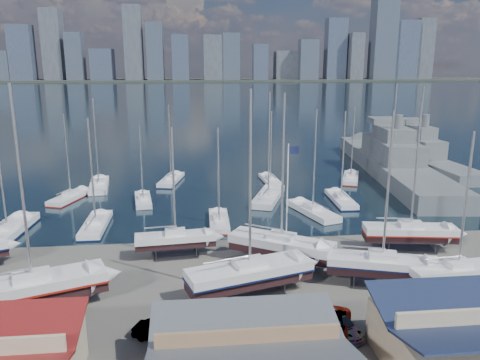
{
  "coord_description": "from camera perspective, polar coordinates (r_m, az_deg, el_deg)",
  "views": [
    {
      "loc": [
        -3.23,
        -52.02,
        20.19
      ],
      "look_at": [
        3.0,
        8.0,
        5.31
      ],
      "focal_mm": 35.0,
      "sensor_mm": 36.0,
      "label": 1
    }
  ],
  "objects": [
    {
      "name": "sailboat_cradle_3",
      "position": [
        42.28,
        1.21,
        -11.34
      ],
      "size": [
        11.9,
        6.48,
        18.34
      ],
      "rotation": [
        0.0,
        0.0,
        0.3
      ],
      "color": "#2D2D33",
      "rests_on": "ground"
    },
    {
      "name": "sailboat_cradle_6",
      "position": [
        55.61,
        20.02,
        -6.01
      ],
      "size": [
        10.48,
        4.35,
        16.4
      ],
      "rotation": [
        0.0,
        0.0,
        -0.15
      ],
      "color": "#2D2D33",
      "rests_on": "ground"
    },
    {
      "name": "water",
      "position": [
        352.62,
        -5.48,
        10.48
      ],
      "size": [
        1400.0,
        600.0,
        0.4
      ],
      "primitive_type": "cube",
      "color": "#192D3A",
      "rests_on": "ground"
    },
    {
      "name": "sailboat_moored_0",
      "position": [
        63.77,
        -26.45,
        -5.82
      ],
      "size": [
        4.18,
        12.21,
        17.96
      ],
      "rotation": [
        0.0,
        0.0,
        1.5
      ],
      "color": "black",
      "rests_on": "water"
    },
    {
      "name": "flagpole",
      "position": [
        46.98,
        5.89,
        -2.03
      ],
      "size": [
        1.12,
        0.12,
        12.75
      ],
      "color": "white",
      "rests_on": "ground"
    },
    {
      "name": "ground",
      "position": [
        46.73,
        -1.41,
        -11.75
      ],
      "size": [
        1400.0,
        1400.0,
        0.0
      ],
      "primitive_type": "plane",
      "color": "#605E59",
      "rests_on": "ground"
    },
    {
      "name": "naval_ship_west",
      "position": [
        103.79,
        20.79,
        2.66
      ],
      "size": [
        8.16,
        38.45,
        17.44
      ],
      "rotation": [
        0.0,
        0.0,
        1.62
      ],
      "color": "slate",
      "rests_on": "water"
    },
    {
      "name": "sailboat_moored_6",
      "position": [
        61.2,
        -2.57,
        -5.12
      ],
      "size": [
        2.65,
        8.88,
        13.21
      ],
      "rotation": [
        0.0,
        0.0,
        1.55
      ],
      "color": "black",
      "rests_on": "water"
    },
    {
      "name": "car_d",
      "position": [
        38.59,
        11.94,
        -16.82
      ],
      "size": [
        3.68,
        5.17,
        1.39
      ],
      "primitive_type": "imported",
      "rotation": [
        0.0,
        0.0,
        0.41
      ],
      "color": "gray",
      "rests_on": "ground"
    },
    {
      "name": "sailboat_moored_7",
      "position": [
        71.82,
        3.47,
        -2.23
      ],
      "size": [
        6.93,
        11.77,
        17.17
      ],
      "rotation": [
        0.0,
        0.0,
        1.22
      ],
      "color": "black",
      "rests_on": "water"
    },
    {
      "name": "sailboat_cradle_5",
      "position": [
        46.2,
        16.93,
        -9.85
      ],
      "size": [
        10.55,
        5.74,
        16.4
      ],
      "rotation": [
        0.0,
        0.0,
        -0.3
      ],
      "color": "#2D2D33",
      "rests_on": "ground"
    },
    {
      "name": "shed_grey",
      "position": [
        31.83,
        1.02,
        -20.68
      ],
      "size": [
        12.6,
        8.4,
        4.17
      ],
      "color": "#8C6B4C",
      "rests_on": "ground"
    },
    {
      "name": "sailboat_cradle_1",
      "position": [
        43.32,
        -23.91,
        -11.93
      ],
      "size": [
        12.24,
        7.35,
        18.9
      ],
      "rotation": [
        0.0,
        0.0,
        0.37
      ],
      "color": "#2D2D33",
      "rests_on": "ground"
    },
    {
      "name": "sailboat_moored_1",
      "position": [
        76.6,
        -19.92,
        -2.04
      ],
      "size": [
        5.48,
        9.63,
        13.88
      ],
      "rotation": [
        0.0,
        0.0,
        1.24
      ],
      "color": "black",
      "rests_on": "water"
    },
    {
      "name": "sailboat_cradle_2",
      "position": [
        51.12,
        -7.87,
        -7.15
      ],
      "size": [
        8.73,
        3.2,
        14.09
      ],
      "rotation": [
        0.0,
        0.0,
        0.1
      ],
      "color": "#2D2D33",
      "rests_on": "ground"
    },
    {
      "name": "sailboat_cradle_4",
      "position": [
        48.74,
        5.05,
        -7.92
      ],
      "size": [
        10.8,
        8.4,
        17.61
      ],
      "rotation": [
        0.0,
        0.0,
        -0.57
      ],
      "color": "#2D2D33",
      "rests_on": "ground"
    },
    {
      "name": "car_a",
      "position": [
        39.35,
        -22.41,
        -16.87
      ],
      "size": [
        2.37,
        4.68,
        1.53
      ],
      "primitive_type": "imported",
      "rotation": [
        0.0,
        0.0,
        -0.13
      ],
      "color": "gray",
      "rests_on": "ground"
    },
    {
      "name": "sailboat_cradle_7",
      "position": [
        47.29,
        24.97,
        -10.13
      ],
      "size": [
        9.2,
        3.37,
        14.79
      ],
      "rotation": [
        0.0,
        0.0,
        0.1
      ],
      "color": "#2D2D33",
      "rests_on": "ground"
    },
    {
      "name": "skyline",
      "position": [
        606.09,
        -6.6,
        15.55
      ],
      "size": [
        639.14,
        43.8,
        107.69
      ],
      "color": "#475166",
      "rests_on": "far_shore"
    },
    {
      "name": "far_shore",
      "position": [
        612.33,
        -5.74,
        12.0
      ],
      "size": [
        1400.0,
        80.0,
        2.2
      ],
      "primitive_type": "cube",
      "color": "#2D332D",
      "rests_on": "ground"
    },
    {
      "name": "sailboat_moored_4",
      "position": [
        71.96,
        -11.72,
        -2.47
      ],
      "size": [
        3.36,
        8.39,
        12.32
      ],
      "rotation": [
        0.0,
        0.0,
        1.71
      ],
      "color": "black",
      "rests_on": "water"
    },
    {
      "name": "car_b",
      "position": [
        37.45,
        -9.78,
        -17.78
      ],
      "size": [
        4.31,
        2.92,
        1.35
      ],
      "primitive_type": "imported",
      "rotation": [
        0.0,
        0.0,
        1.17
      ],
      "color": "gray",
      "rests_on": "ground"
    },
    {
      "name": "sailboat_moored_5",
      "position": [
        83.37,
        -8.39,
        -0.1
      ],
      "size": [
        4.66,
        9.9,
        14.28
      ],
      "rotation": [
        0.0,
        0.0,
        1.36
      ],
      "color": "black",
      "rests_on": "water"
    },
    {
      "name": "sailboat_moored_8",
      "position": [
        82.32,
        3.73,
        -0.15
      ],
      "size": [
        3.13,
        8.95,
        13.13
      ],
      "rotation": [
        0.0,
        0.0,
        1.65
      ],
      "color": "black",
      "rests_on": "water"
    },
    {
      "name": "sailboat_moored_9",
      "position": [
        65.91,
        8.85,
        -3.86
      ],
      "size": [
        5.72,
        10.48,
        15.25
      ],
      "rotation": [
        0.0,
        0.0,
        1.88
      ],
      "color": "black",
      "rests_on": "water"
    },
    {
      "name": "sailboat_moored_2",
      "position": [
        82.07,
        -16.79,
        -0.76
      ],
      "size": [
        4.25,
        10.67,
        15.67
      ],
      "rotation": [
        0.0,
        0.0,
        1.7
      ],
      "color": "black",
      "rests_on": "water"
    },
    {
      "name": "sailboat_moored_11",
      "position": [
        86.22,
        13.33,
        0.14
      ],
      "size": [
        5.74,
        9.57,
        13.84
      ],
      "rotation": [
        0.0,
        0.0,
        1.2
      ],
      "color": "black",
      "rests_on": "water"
    },
    {
      "name": "car_c",
      "position": [
        38.05,
        11.15,
        -17.1
      ],
      "size": [
        4.54,
        6.21,
        1.57
      ],
      "primitive_type": "imported",
      "rotation": [
        0.0,
        0.0,
        -0.39
      ],
      "color": "gray",
      "rests_on": "ground"
    },
    {
      "name": "sailboat_moored_3",
      "position": [
        62.3,
        -17.15,
        -5.4
      ],
      "size": [
        2.79,
        9.82,
        14.67
      ],
      "rotation": [
        0.0,
        0.0,
        1.58
      ],
      "color": "black",
      "rests_on": "water"
    },
    {
      "name": "naval_ship_east",
      "position": [
        94.06,
        17.87,
        1.82
      ],
      "size": [
        14.62,
        54.08,
        18.81
      ],
      "rotation": [
        0.0,
        0.0,
        1.46
      ],
      "color": "slate",
      "rests_on": "water"
    },
    {
      "name": "sailboat_moored_10",
      "position": [
        72.25,
        12.2,
        -2.44
      ],
      "size": [
        2.99,
        9.68,
        14.34
      ],
      "rotation": [
        0.0,
        0.0,
        1.54
      ],
      "color": "black",
      "rests_on": "water"
    }
  ]
}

